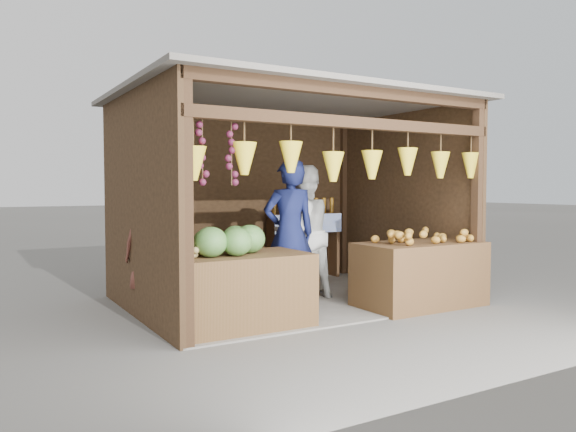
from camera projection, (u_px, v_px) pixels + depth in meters
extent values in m
plane|color=#514F49|center=(288.00, 300.00, 7.44)|extent=(80.00, 80.00, 0.00)
cube|color=slate|center=(288.00, 299.00, 7.44)|extent=(4.00, 3.00, 0.02)
cube|color=black|center=(239.00, 200.00, 8.67)|extent=(4.00, 0.06, 2.60)
cube|color=black|center=(137.00, 205.00, 6.37)|extent=(0.06, 3.00, 2.60)
cube|color=black|center=(404.00, 201.00, 8.39)|extent=(0.06, 3.00, 2.60)
cube|color=#605B54|center=(288.00, 100.00, 7.31)|extent=(4.30, 3.30, 0.06)
cube|color=black|center=(186.00, 209.00, 5.16)|extent=(0.11, 0.11, 2.60)
cube|color=black|center=(477.00, 203.00, 7.11)|extent=(0.11, 0.11, 2.60)
cube|color=black|center=(112.00, 202.00, 7.64)|extent=(0.11, 0.11, 2.60)
cube|color=black|center=(344.00, 199.00, 9.60)|extent=(0.11, 0.11, 2.60)
cube|color=black|center=(355.00, 123.00, 6.09)|extent=(4.00, 0.12, 0.12)
cube|color=black|center=(356.00, 91.00, 6.07)|extent=(4.00, 0.12, 0.12)
cube|color=#382314|center=(304.00, 215.00, 9.04)|extent=(1.25, 0.30, 0.05)
cube|color=#382314|center=(272.00, 249.00, 8.77)|extent=(0.05, 0.28, 1.05)
cube|color=#382314|center=(333.00, 245.00, 9.36)|extent=(0.05, 0.28, 1.05)
cube|color=blue|center=(309.00, 224.00, 8.91)|extent=(1.25, 0.02, 0.30)
cube|color=#483118|center=(236.00, 291.00, 5.95)|extent=(1.54, 0.85, 0.79)
cube|color=#452E17|center=(420.00, 274.00, 7.06)|extent=(1.61, 0.85, 0.81)
cube|color=black|center=(148.00, 304.00, 6.57)|extent=(0.29, 0.29, 0.27)
imported|color=#131A4A|center=(289.00, 233.00, 7.02)|extent=(0.74, 0.56, 1.85)
imported|color=silver|center=(303.00, 233.00, 7.43)|extent=(0.95, 0.79, 1.79)
imported|color=brown|center=(147.00, 246.00, 6.53)|extent=(0.63, 0.55, 1.09)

